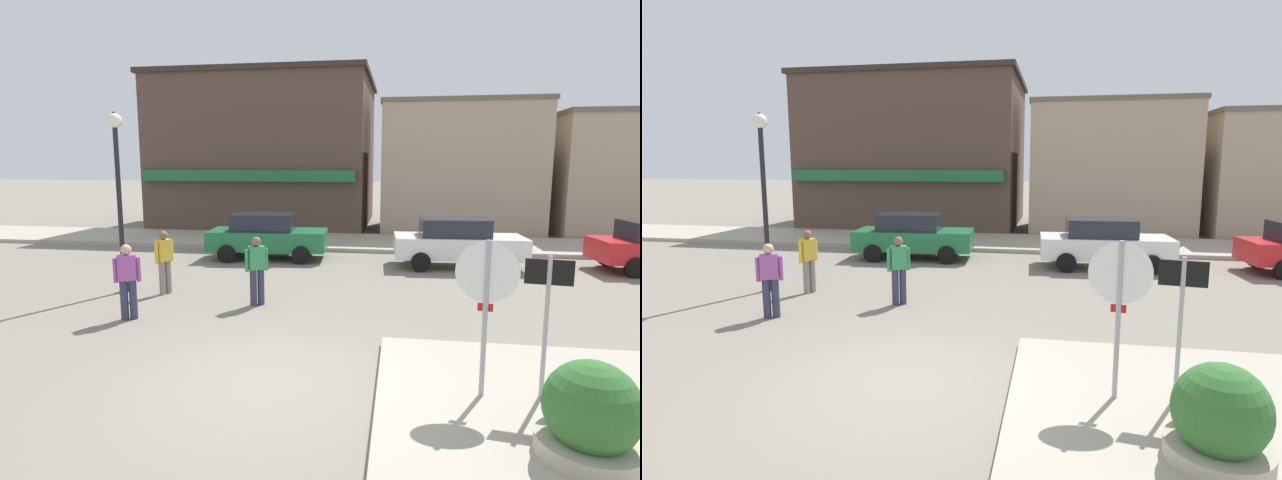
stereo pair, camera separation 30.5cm
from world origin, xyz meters
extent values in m
plane|color=gray|center=(0.00, 0.00, 0.00)|extent=(160.00, 160.00, 0.00)
cube|color=#A89E8C|center=(4.85, -0.51, 0.07)|extent=(6.40, 4.80, 0.15)
cube|color=#A89E8C|center=(0.00, 13.17, 0.07)|extent=(80.00, 4.00, 0.15)
cylinder|color=#9E9EA3|center=(3.07, -0.20, 1.15)|extent=(0.07, 0.07, 2.30)
cylinder|color=red|center=(3.07, -0.18, 1.87)|extent=(0.75, 0.11, 0.76)
cylinder|color=white|center=(3.07, -0.20, 1.87)|extent=(0.81, 0.12, 0.82)
cube|color=red|center=(3.07, -0.19, 1.39)|extent=(0.20, 0.04, 0.11)
cylinder|color=#9E9EA3|center=(3.86, -0.13, 1.05)|extent=(0.06, 0.06, 2.10)
cube|color=black|center=(3.86, -0.12, 1.88)|extent=(0.60, 0.09, 0.34)
cube|color=white|center=(3.86, -0.11, 1.88)|extent=(0.54, 0.08, 0.29)
cube|color=black|center=(3.86, -0.10, 1.88)|extent=(0.34, 0.05, 0.08)
cylinder|color=#ADA38E|center=(3.98, -1.51, 0.17)|extent=(1.10, 1.10, 0.35)
sphere|color=#336B2D|center=(3.98, -1.51, 0.73)|extent=(1.00, 1.00, 1.00)
cylinder|color=black|center=(-5.05, 4.64, 2.10)|extent=(0.12, 0.12, 4.20)
cylinder|color=black|center=(-5.05, 4.64, 0.12)|extent=(0.24, 0.24, 0.24)
sphere|color=white|center=(-5.05, 4.64, 4.31)|extent=(0.36, 0.36, 0.36)
cone|color=black|center=(-5.05, 4.64, 4.45)|extent=(0.32, 0.32, 0.18)
cube|color=#1E6B3D|center=(-2.56, 9.58, 0.67)|extent=(4.11, 1.97, 0.66)
cube|color=#1E232D|center=(-2.71, 9.57, 1.28)|extent=(2.17, 1.53, 0.56)
cylinder|color=black|center=(-1.38, 10.51, 0.30)|extent=(0.61, 0.22, 0.60)
cylinder|color=black|center=(-1.26, 8.82, 0.30)|extent=(0.61, 0.22, 0.60)
cylinder|color=black|center=(-3.85, 10.34, 0.30)|extent=(0.61, 0.22, 0.60)
cylinder|color=black|center=(-3.74, 8.65, 0.30)|extent=(0.61, 0.22, 0.60)
cube|color=white|center=(3.76, 9.18, 0.67)|extent=(4.09, 1.91, 0.66)
cube|color=#1E232D|center=(3.61, 9.18, 1.28)|extent=(2.15, 1.50, 0.56)
cylinder|color=black|center=(4.95, 10.10, 0.30)|extent=(0.61, 0.21, 0.60)
cylinder|color=black|center=(5.04, 8.40, 0.30)|extent=(0.61, 0.21, 0.60)
cylinder|color=black|center=(2.47, 9.97, 0.30)|extent=(0.61, 0.21, 0.60)
cylinder|color=black|center=(2.57, 8.27, 0.30)|extent=(0.61, 0.21, 0.60)
cylinder|color=black|center=(8.50, 10.11, 0.30)|extent=(0.61, 0.23, 0.60)
cylinder|color=#2D334C|center=(-3.80, 2.53, 0.42)|extent=(0.16, 0.16, 0.85)
cylinder|color=#2D334C|center=(-3.63, 2.61, 0.42)|extent=(0.16, 0.16, 0.85)
cube|color=#994C99|center=(-3.72, 2.57, 1.12)|extent=(0.42, 0.35, 0.54)
sphere|color=tan|center=(-3.72, 2.57, 1.50)|extent=(0.22, 0.22, 0.22)
cylinder|color=#994C99|center=(-3.92, 2.47, 1.07)|extent=(0.12, 0.12, 0.52)
cylinder|color=#994C99|center=(-3.51, 2.66, 1.07)|extent=(0.12, 0.12, 0.52)
cylinder|color=gray|center=(-3.88, 4.72, 0.42)|extent=(0.16, 0.16, 0.85)
cylinder|color=gray|center=(-3.95, 4.56, 0.42)|extent=(0.16, 0.16, 0.85)
cube|color=gold|center=(-3.91, 4.64, 1.12)|extent=(0.35, 0.42, 0.54)
sphere|color=brown|center=(-3.91, 4.64, 1.50)|extent=(0.22, 0.22, 0.22)
cylinder|color=gold|center=(-3.82, 4.85, 1.07)|extent=(0.12, 0.12, 0.52)
cylinder|color=gold|center=(-4.01, 4.43, 1.07)|extent=(0.12, 0.12, 0.52)
cylinder|color=#2D334C|center=(-1.41, 3.99, 0.42)|extent=(0.16, 0.16, 0.85)
cylinder|color=#2D334C|center=(-1.26, 4.08, 0.42)|extent=(0.16, 0.16, 0.85)
cube|color=#338C51|center=(-1.33, 4.04, 1.12)|extent=(0.42, 0.38, 0.54)
sphere|color=brown|center=(-1.33, 4.04, 1.50)|extent=(0.22, 0.22, 0.22)
cylinder|color=#338C51|center=(-1.53, 3.91, 1.07)|extent=(0.12, 0.12, 0.52)
cylinder|color=#338C51|center=(-1.14, 4.16, 1.07)|extent=(0.12, 0.12, 0.52)
cube|color=brown|center=(-5.01, 19.59, 3.67)|extent=(10.43, 8.83, 7.35)
cube|color=#1E6638|center=(-5.01, 15.02, 2.70)|extent=(9.91, 0.40, 0.50)
cube|color=#352721|center=(-5.01, 19.59, 7.47)|extent=(10.75, 9.10, 0.24)
cube|color=tan|center=(4.60, 18.17, 2.94)|extent=(7.17, 5.29, 5.88)
cube|color=#685B4C|center=(4.60, 18.17, 5.98)|extent=(7.31, 5.39, 0.20)
cube|color=tan|center=(12.26, 19.18, 2.66)|extent=(6.92, 7.58, 5.33)
cube|color=#685B4C|center=(12.26, 19.18, 5.43)|extent=(7.06, 7.74, 0.20)
camera|label=1|loc=(1.92, -6.88, 3.30)|focal=28.00mm
camera|label=2|loc=(2.22, -6.82, 3.30)|focal=28.00mm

